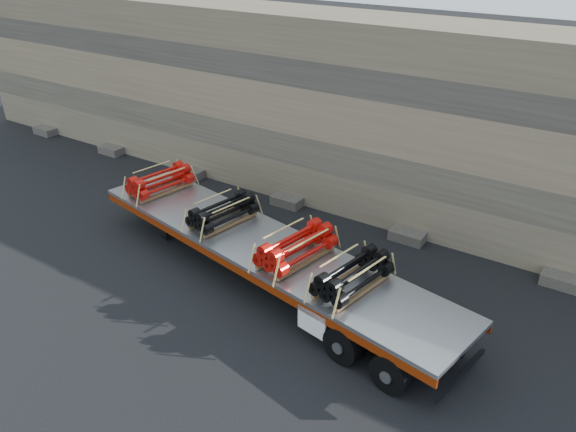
% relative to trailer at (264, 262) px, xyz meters
% --- Properties ---
extents(ground, '(120.00, 120.00, 0.00)m').
position_rel_trailer_xyz_m(ground, '(0.77, 0.02, -0.67)').
color(ground, black).
rests_on(ground, ground).
extents(rock_wall, '(44.00, 3.00, 7.00)m').
position_rel_trailer_xyz_m(rock_wall, '(0.77, 6.52, 2.83)').
color(rock_wall, '#7A6B54').
rests_on(rock_wall, ground).
extents(trailer, '(13.58, 5.00, 1.33)m').
position_rel_trailer_xyz_m(trailer, '(0.00, 0.00, 0.00)').
color(trailer, '#A5A7AD').
rests_on(trailer, ground).
extents(bundle_front, '(1.49, 2.36, 0.78)m').
position_rel_trailer_xyz_m(bundle_front, '(-5.14, 0.97, 1.06)').
color(bundle_front, '#BE100A').
rests_on(bundle_front, trailer).
extents(bundle_midfront, '(1.46, 2.31, 0.76)m').
position_rel_trailer_xyz_m(bundle_midfront, '(-1.80, 0.34, 1.05)').
color(bundle_midfront, black).
rests_on(bundle_midfront, trailer).
extents(bundle_midrear, '(1.57, 2.50, 0.82)m').
position_rel_trailer_xyz_m(bundle_midrear, '(1.32, -0.25, 1.08)').
color(bundle_midrear, '#BE100A').
rests_on(bundle_midrear, trailer).
extents(bundle_rear, '(1.51, 2.39, 0.79)m').
position_rel_trailer_xyz_m(bundle_rear, '(3.29, -0.62, 1.06)').
color(bundle_rear, black).
rests_on(bundle_rear, trailer).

